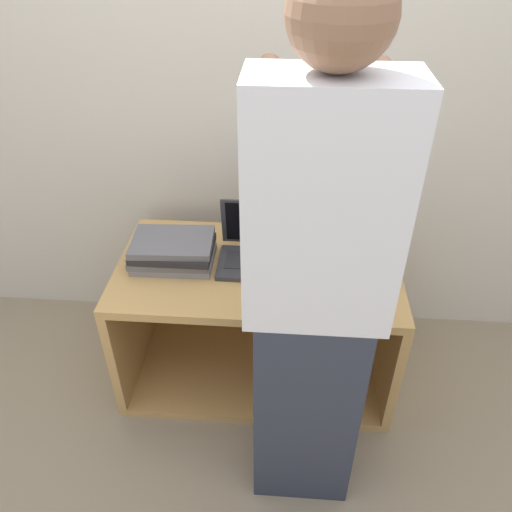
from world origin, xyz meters
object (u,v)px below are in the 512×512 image
Objects in this scene: laptop_stack_left at (173,251)px; person at (315,299)px; laptop_open at (259,250)px; laptop_stack_right at (346,262)px.

person is at bearing -43.72° from laptop_stack_left.
laptop_open is 0.64m from person.
laptop_open is at bearing 109.69° from person.
laptop_open reaches higher than laptop_stack_left.
laptop_open is 0.35m from laptop_stack_left.
person reaches higher than laptop_open.
laptop_stack_left is 0.79m from person.
laptop_stack_left is at bearing 136.28° from person.
laptop_stack_right is (0.70, -0.00, -0.01)m from laptop_stack_left.
laptop_stack_right is at bearing -0.15° from laptop_stack_left.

